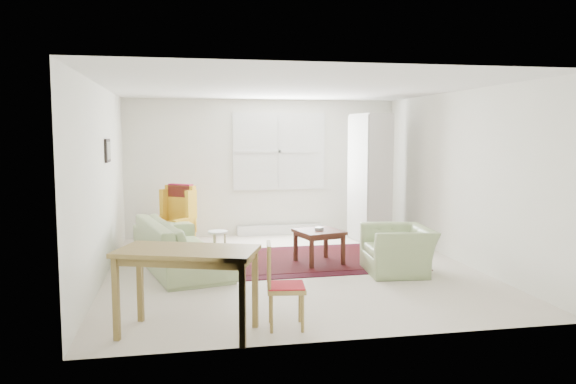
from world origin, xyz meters
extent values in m
cube|color=beige|center=(0.00, 0.00, 0.00)|extent=(5.00, 5.50, 0.01)
cube|color=white|center=(0.00, 0.00, 2.50)|extent=(5.00, 5.50, 0.01)
cube|color=white|center=(0.00, 2.75, 1.25)|extent=(5.00, 0.04, 2.50)
cube|color=white|center=(0.00, -2.75, 1.25)|extent=(5.00, 0.04, 2.50)
cube|color=white|center=(-2.50, 0.00, 1.25)|extent=(0.04, 5.50, 2.50)
cube|color=white|center=(2.50, 0.00, 1.25)|extent=(0.04, 5.50, 2.50)
cube|color=white|center=(0.30, 2.73, 1.55)|extent=(1.72, 0.06, 1.42)
cube|color=white|center=(0.30, 2.73, 1.55)|extent=(1.60, 0.02, 1.30)
cube|color=silver|center=(0.30, 2.67, 0.09)|extent=(1.60, 0.12, 0.18)
cube|color=black|center=(-2.48, 0.50, 1.65)|extent=(0.03, 0.42, 0.32)
cube|color=#A9954E|center=(-2.46, 0.50, 1.65)|extent=(0.01, 0.34, 0.24)
imported|color=#90A36D|center=(-1.53, 0.35, 0.47)|extent=(1.44, 2.48, 0.94)
imported|color=#90A36D|center=(1.37, -0.47, 0.38)|extent=(0.93, 1.04, 0.75)
camera|label=1|loc=(-1.51, -7.52, 1.89)|focal=35.00mm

